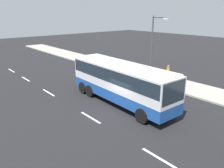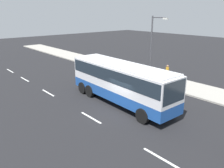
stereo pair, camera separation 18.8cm
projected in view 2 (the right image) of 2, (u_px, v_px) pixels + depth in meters
The scene contains 6 objects.
ground_plane at pixel (123, 111), 17.52m from camera, with size 120.00×120.00×0.00m, color black.
sidewalk_curb at pixel (185, 87), 23.07m from camera, with size 80.00×4.00×0.15m, color #A8A399.
lane_centreline at pixel (51, 95), 21.05m from camera, with size 27.03×0.16×0.01m.
coach_bus at pixel (121, 79), 18.47m from camera, with size 10.68×3.01×3.43m.
pedestrian_near_curb at pixel (167, 71), 24.63m from camera, with size 0.32×0.32×1.76m.
street_lamp at pixel (153, 45), 23.54m from camera, with size 1.94×0.24×6.92m.
Camera 2 is at (11.53, -11.16, 7.42)m, focal length 35.76 mm.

